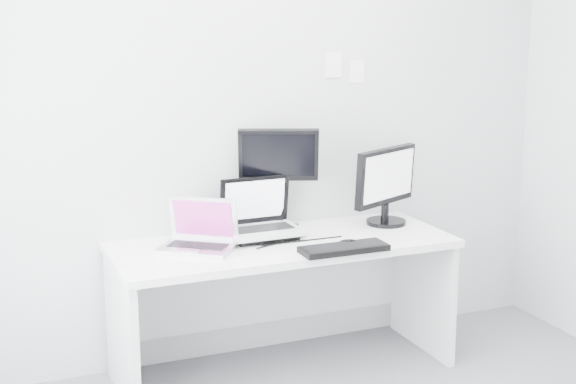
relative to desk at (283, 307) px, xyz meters
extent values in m
plane|color=#B3B5B8|center=(0.00, 0.35, 0.99)|extent=(3.60, 0.00, 3.60)
cube|color=white|center=(0.00, 0.00, 0.00)|extent=(1.80, 0.70, 0.73)
cube|color=#ACACB0|center=(-0.47, 0.01, 0.50)|extent=(0.46, 0.44, 0.27)
cube|color=black|center=(-0.24, 0.25, 0.45)|extent=(0.11, 0.11, 0.18)
cube|color=silver|center=(-0.08, 0.09, 0.53)|extent=(0.40, 0.31, 0.33)
cube|color=black|center=(0.06, 0.22, 0.66)|extent=(0.46, 0.31, 0.59)
cube|color=black|center=(0.68, 0.11, 0.59)|extent=(0.54, 0.42, 0.45)
cube|color=black|center=(0.21, -0.29, 0.38)|extent=(0.45, 0.16, 0.03)
ellipsoid|color=black|center=(0.28, -0.21, 0.38)|extent=(0.13, 0.11, 0.04)
cube|color=white|center=(0.45, 0.34, 1.26)|extent=(0.10, 0.00, 0.14)
cube|color=white|center=(0.60, 0.34, 1.22)|extent=(0.09, 0.00, 0.13)
camera|label=1|loc=(-1.62, -3.94, 1.58)|focal=52.37mm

